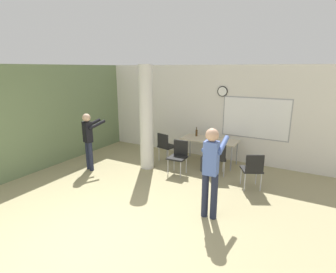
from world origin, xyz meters
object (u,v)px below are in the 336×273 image
chair_table_right (217,157)px  folding_table (209,141)px  chair_table_left (166,145)px  bottle_on_table (197,133)px  person_playing_side (211,166)px  chair_mid_room (253,168)px  person_watching_back (89,137)px  chair_table_front (179,155)px

chair_table_right → folding_table: bearing=123.5°
chair_table_left → folding_table: bearing=22.9°
folding_table → bottle_on_table: (-0.47, 0.14, 0.15)m
bottle_on_table → person_playing_side: size_ratio=0.16×
chair_mid_room → person_watching_back: 4.23m
chair_mid_room → person_watching_back: person_watching_back is taller
chair_mid_room → chair_table_front: (-1.89, 0.02, 0.00)m
bottle_on_table → chair_table_right: (0.97, -0.90, -0.32)m
chair_table_right → person_watching_back: (-3.15, -1.29, 0.40)m
chair_table_left → chair_table_right: 1.69m
chair_mid_room → person_watching_back: (-4.11, -0.92, 0.40)m
bottle_on_table → chair_table_right: bearing=-42.9°
chair_table_right → person_playing_side: size_ratio=0.51×
folding_table → person_watching_back: 3.36m
folding_table → person_watching_back: size_ratio=1.03×
folding_table → bottle_on_table: size_ratio=5.86×
chair_mid_room → person_watching_back: bearing=-167.3°
chair_table_left → person_playing_side: (2.20, -2.20, 0.49)m
bottle_on_table → person_playing_side: person_playing_side is taller
chair_mid_room → chair_table_left: bearing=166.4°
person_watching_back → chair_table_left: bearing=46.4°
folding_table → chair_table_front: size_ratio=1.83×
chair_table_right → person_watching_back: person_watching_back is taller
chair_table_front → bottle_on_table: bearing=91.8°
person_watching_back → person_playing_side: bearing=-9.9°
chair_table_front → person_playing_side: (1.46, -1.58, 0.49)m
chair_table_right → chair_table_front: size_ratio=1.00×
bottle_on_table → person_watching_back: size_ratio=0.18×
folding_table → chair_table_front: 1.20m
chair_table_left → chair_table_front: 0.96m
chair_table_front → person_playing_side: 2.21m
folding_table → chair_mid_room: 1.86m
person_watching_back → chair_table_front: bearing=23.1°
chair_table_left → chair_table_right: same height
chair_mid_room → person_playing_side: person_playing_side is taller
chair_table_front → person_playing_side: bearing=-47.3°
folding_table → chair_table_right: chair_table_right is taller
chair_table_right → chair_mid_room: same height
bottle_on_table → person_playing_side: bearing=-62.1°
bottle_on_table → person_watching_back: bearing=-134.8°
chair_mid_room → person_playing_side: size_ratio=0.51×
bottle_on_table → chair_table_front: bottle_on_table is taller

